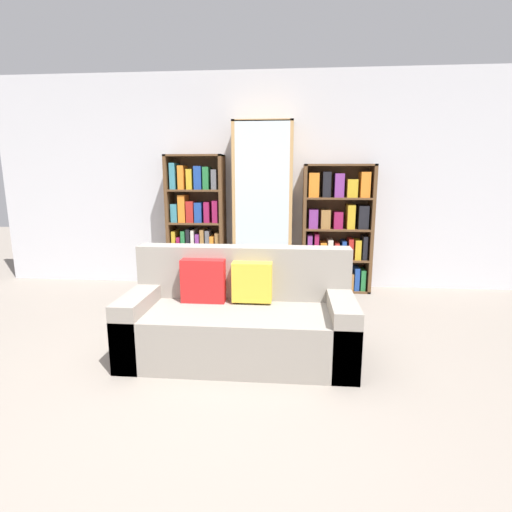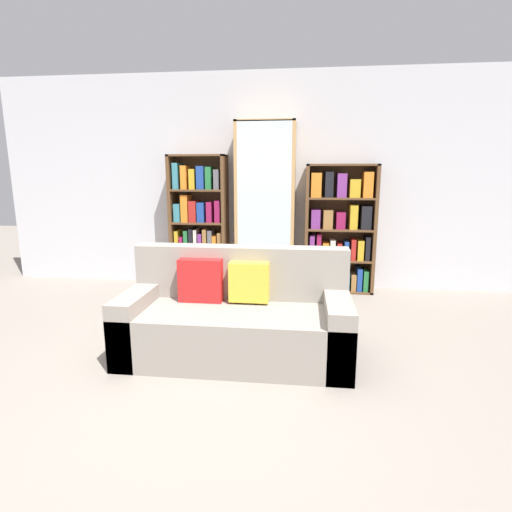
{
  "view_description": "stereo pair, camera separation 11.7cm",
  "coord_description": "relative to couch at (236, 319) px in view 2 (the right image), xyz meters",
  "views": [
    {
      "loc": [
        0.52,
        -2.42,
        1.46
      ],
      "look_at": [
        0.17,
        1.56,
        0.63
      ],
      "focal_mm": 28.0,
      "sensor_mm": 36.0,
      "label": 1
    },
    {
      "loc": [
        0.64,
        -2.41,
        1.46
      ],
      "look_at": [
        0.17,
        1.56,
        0.63
      ],
      "focal_mm": 28.0,
      "sensor_mm": 36.0,
      "label": 2
    }
  ],
  "objects": [
    {
      "name": "ground_plane",
      "position": [
        -0.12,
        -0.62,
        -0.3
      ],
      "size": [
        16.0,
        16.0,
        0.0
      ],
      "primitive_type": "plane",
      "color": "gray"
    },
    {
      "name": "wall_back",
      "position": [
        -0.12,
        2.16,
        1.05
      ],
      "size": [
        6.75,
        0.06,
        2.7
      ],
      "color": "silver",
      "rests_on": "ground"
    },
    {
      "name": "couch",
      "position": [
        0.0,
        0.0,
        0.0
      ],
      "size": [
        1.8,
        0.81,
        0.86
      ],
      "color": "gray",
      "rests_on": "ground"
    },
    {
      "name": "bookshelf_left",
      "position": [
        -0.81,
        1.95,
        0.51
      ],
      "size": [
        0.72,
        0.32,
        1.69
      ],
      "color": "brown",
      "rests_on": "ground"
    },
    {
      "name": "display_cabinet",
      "position": [
        0.05,
        1.93,
        0.73
      ],
      "size": [
        0.73,
        0.36,
        2.08
      ],
      "color": "tan",
      "rests_on": "ground"
    },
    {
      "name": "bookshelf_right",
      "position": [
        0.97,
        1.95,
        0.46
      ],
      "size": [
        0.85,
        0.32,
        1.57
      ],
      "color": "brown",
      "rests_on": "ground"
    },
    {
      "name": "wine_bottle",
      "position": [
        0.48,
        1.08,
        -0.13
      ],
      "size": [
        0.08,
        0.08,
        0.41
      ],
      "color": "#192333",
      "rests_on": "ground"
    }
  ]
}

